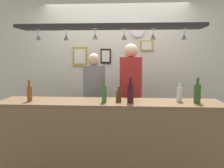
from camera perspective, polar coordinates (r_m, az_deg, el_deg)
name	(u,v)px	position (r m, az deg, el deg)	size (l,w,h in m)	color
back_wall	(116,72)	(4.31, 0.93, 2.83)	(4.40, 0.06, 2.60)	silver
bar_counter	(108,133)	(2.84, -0.88, -11.52)	(2.70, 0.55, 1.04)	brown
overhead_glass_rack	(110,27)	(2.93, -0.57, 13.50)	(2.20, 0.36, 0.04)	black
hanging_wineglass_far_left	(38,37)	(3.13, -17.18, 10.70)	(0.07, 0.07, 0.13)	silver
hanging_wineglass_left	(66,37)	(3.07, -10.89, 10.96)	(0.07, 0.07, 0.13)	silver
hanging_wineglass_center_left	(95,36)	(2.89, -4.05, 11.34)	(0.07, 0.07, 0.13)	silver
hanging_wineglass_center	(124,36)	(2.93, 2.93, 11.28)	(0.07, 0.07, 0.13)	silver
hanging_wineglass_center_right	(153,36)	(2.92, 9.79, 11.21)	(0.07, 0.07, 0.13)	silver
hanging_wineglass_right	(184,36)	(3.04, 16.84, 10.85)	(0.07, 0.07, 0.13)	silver
person_left_grey_shirt	(94,96)	(3.70, -4.26, -2.79)	(0.34, 0.34, 1.63)	#2D334C
person_middle_red_shirt	(131,90)	(3.65, 4.47, -1.46)	(0.34, 0.34, 1.77)	#2D334C
bottle_beer_amber_tall	(30,93)	(3.07, -19.08, -2.04)	(0.06, 0.06, 0.26)	brown
bottle_soda_clear	(179,94)	(2.99, 15.79, -2.28)	(0.06, 0.06, 0.23)	silver
bottle_wine_dark_red	(130,93)	(2.80, 4.42, -2.13)	(0.08, 0.08, 0.30)	#380F19
bottle_champagne_green	(197,93)	(2.96, 19.68, -2.03)	(0.08, 0.08, 0.30)	#2D5623
bottle_beer_brown_stubby	(119,96)	(2.87, 1.60, -2.85)	(0.07, 0.07, 0.18)	#512D14
bottle_beer_green_import	(104,93)	(2.84, -1.91, -2.27)	(0.06, 0.06, 0.26)	#336B2D
picture_frame_upper_small	(147,46)	(4.27, 8.27, 9.04)	(0.22, 0.02, 0.18)	#B29338
picture_frame_crest	(106,56)	(4.27, -1.51, 6.67)	(0.18, 0.02, 0.26)	black
picture_frame_caricature	(80,56)	(4.34, -7.66, 6.54)	(0.26, 0.02, 0.34)	#B29338
wall_clock	(138,31)	(4.27, 6.12, 12.50)	(0.22, 0.22, 0.03)	white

